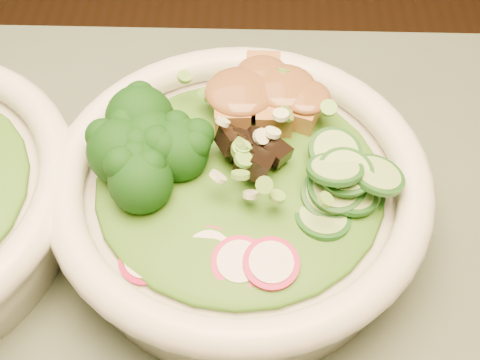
# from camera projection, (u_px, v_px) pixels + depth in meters

# --- Properties ---
(salad_bowl) EXTENTS (0.28, 0.28, 0.07)m
(salad_bowl) POSITION_uv_depth(u_px,v_px,m) (240.00, 197.00, 0.49)
(salad_bowl) COLOR white
(salad_bowl) RESTS_ON dining_table
(lettuce_bed) EXTENTS (0.21, 0.21, 0.02)m
(lettuce_bed) POSITION_uv_depth(u_px,v_px,m) (240.00, 179.00, 0.48)
(lettuce_bed) COLOR #245712
(lettuce_bed) RESTS_ON salad_bowl
(broccoli_florets) EXTENTS (0.09, 0.08, 0.04)m
(broccoli_florets) POSITION_uv_depth(u_px,v_px,m) (151.00, 153.00, 0.47)
(broccoli_florets) COLOR black
(broccoli_florets) RESTS_ON salad_bowl
(radish_slices) EXTENTS (0.12, 0.06, 0.02)m
(radish_slices) POSITION_uv_depth(u_px,v_px,m) (224.00, 256.00, 0.43)
(radish_slices) COLOR #A00C39
(radish_slices) RESTS_ON salad_bowl
(cucumber_slices) EXTENTS (0.08, 0.08, 0.04)m
(cucumber_slices) POSITION_uv_depth(u_px,v_px,m) (334.00, 184.00, 0.46)
(cucumber_slices) COLOR #99CD72
(cucumber_slices) RESTS_ON salad_bowl
(mushroom_heap) EXTENTS (0.08, 0.08, 0.04)m
(mushroom_heap) POSITION_uv_depth(u_px,v_px,m) (243.00, 153.00, 0.47)
(mushroom_heap) COLOR black
(mushroom_heap) RESTS_ON salad_bowl
(tofu_cubes) EXTENTS (0.10, 0.08, 0.04)m
(tofu_cubes) POSITION_uv_depth(u_px,v_px,m) (259.00, 105.00, 0.51)
(tofu_cubes) COLOR #A17335
(tofu_cubes) RESTS_ON salad_bowl
(peanut_sauce) EXTENTS (0.07, 0.06, 0.02)m
(peanut_sauce) POSITION_uv_depth(u_px,v_px,m) (259.00, 92.00, 0.50)
(peanut_sauce) COLOR brown
(peanut_sauce) RESTS_ON tofu_cubes
(scallion_garnish) EXTENTS (0.20, 0.20, 0.02)m
(scallion_garnish) POSITION_uv_depth(u_px,v_px,m) (240.00, 157.00, 0.46)
(scallion_garnish) COLOR #63A239
(scallion_garnish) RESTS_ON salad_bowl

